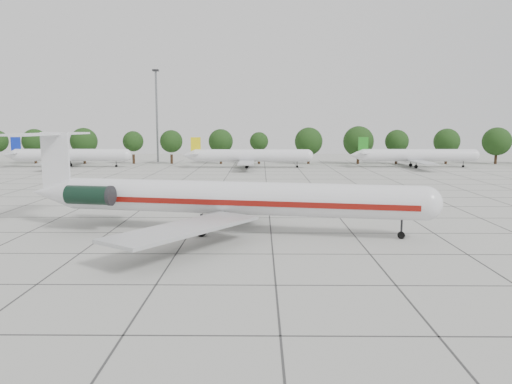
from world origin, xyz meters
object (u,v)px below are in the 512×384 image
Objects in this scene: bg_airliner_c at (250,156)px; bg_airliner_b at (70,155)px; bg_airliner_d at (417,156)px; floodlight_mast at (157,110)px; main_airliner at (215,197)px.

bg_airliner_b is at bearing 178.14° from bg_airliner_c.
bg_airliner_d is at bearing 0.05° from bg_airliner_b.
bg_airliner_d is 1.11× the size of floodlight_mast.
floodlight_mast is (-24.42, 91.13, 10.82)m from main_airliner.
floodlight_mast is at bearing 144.32° from bg_airliner_c.
bg_airliner_d is at bearing 2.14° from bg_airliner_c.
bg_airliner_b and bg_airliner_c have the same top height.
bg_airliner_d is (42.88, 73.68, -0.55)m from main_airliner.
bg_airliner_c and bg_airliner_d have the same top height.
bg_airliner_c is (2.00, 72.15, -0.55)m from main_airliner.
bg_airliner_d is at bearing -14.53° from floodlight_mast.
bg_airliner_c is 1.11× the size of floodlight_mast.
bg_airliner_b is 27.67m from floodlight_mast.
main_airliner is 85.25m from bg_airliner_d.
bg_airliner_d is (85.44, 0.08, 0.00)m from bg_airliner_b.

